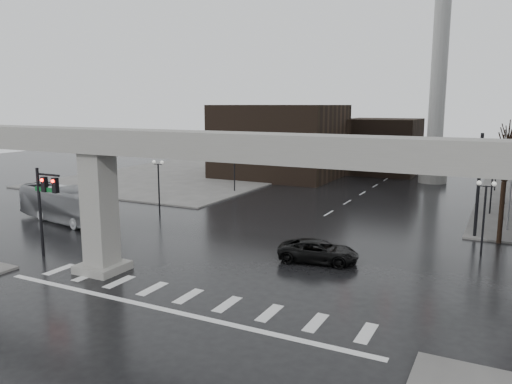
% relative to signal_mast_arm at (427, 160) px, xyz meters
% --- Properties ---
extents(ground, '(160.00, 160.00, 0.00)m').
position_rel_signal_mast_arm_xyz_m(ground, '(-8.99, -18.80, -5.83)').
color(ground, black).
rests_on(ground, ground).
extents(sidewalk_nw, '(28.00, 36.00, 0.15)m').
position_rel_signal_mast_arm_xyz_m(sidewalk_nw, '(-34.99, 17.20, -5.75)').
color(sidewalk_nw, slate).
rests_on(sidewalk_nw, ground).
extents(elevated_guideway, '(48.00, 2.60, 8.70)m').
position_rel_signal_mast_arm_xyz_m(elevated_guideway, '(-7.73, -18.80, 1.05)').
color(elevated_guideway, gray).
rests_on(elevated_guideway, ground).
extents(building_far_left, '(16.00, 14.00, 10.00)m').
position_rel_signal_mast_arm_xyz_m(building_far_left, '(-22.99, 23.20, -0.83)').
color(building_far_left, black).
rests_on(building_far_left, ground).
extents(building_far_mid, '(10.00, 10.00, 8.00)m').
position_rel_signal_mast_arm_xyz_m(building_far_mid, '(-10.99, 33.20, -1.83)').
color(building_far_mid, black).
rests_on(building_far_mid, ground).
extents(smokestack, '(3.60, 3.60, 30.00)m').
position_rel_signal_mast_arm_xyz_m(smokestack, '(-2.99, 27.20, 7.52)').
color(smokestack, '#B8B8B4').
rests_on(smokestack, ground).
extents(signal_mast_arm, '(12.12, 0.43, 8.00)m').
position_rel_signal_mast_arm_xyz_m(signal_mast_arm, '(0.00, 0.00, 0.00)').
color(signal_mast_arm, black).
rests_on(signal_mast_arm, ground).
extents(signal_left_pole, '(2.30, 0.30, 6.00)m').
position_rel_signal_mast_arm_xyz_m(signal_left_pole, '(-21.24, -18.30, -1.76)').
color(signal_left_pole, black).
rests_on(signal_left_pole, ground).
extents(lamp_right_0, '(1.22, 0.32, 5.11)m').
position_rel_signal_mast_arm_xyz_m(lamp_right_0, '(4.51, -4.80, -2.36)').
color(lamp_right_0, black).
rests_on(lamp_right_0, ground).
extents(lamp_right_1, '(1.22, 0.32, 5.11)m').
position_rel_signal_mast_arm_xyz_m(lamp_right_1, '(4.51, 9.20, -2.36)').
color(lamp_right_1, black).
rests_on(lamp_right_1, ground).
extents(lamp_right_2, '(1.22, 0.32, 5.11)m').
position_rel_signal_mast_arm_xyz_m(lamp_right_2, '(4.51, 23.20, -2.36)').
color(lamp_right_2, black).
rests_on(lamp_right_2, ground).
extents(lamp_left_0, '(1.22, 0.32, 5.11)m').
position_rel_signal_mast_arm_xyz_m(lamp_left_0, '(-22.49, -4.80, -2.36)').
color(lamp_left_0, black).
rests_on(lamp_left_0, ground).
extents(lamp_left_1, '(1.22, 0.32, 5.11)m').
position_rel_signal_mast_arm_xyz_m(lamp_left_1, '(-22.49, 9.20, -2.36)').
color(lamp_left_1, black).
rests_on(lamp_left_1, ground).
extents(lamp_left_2, '(1.22, 0.32, 5.11)m').
position_rel_signal_mast_arm_xyz_m(lamp_left_2, '(-22.49, 23.20, -2.36)').
color(lamp_left_2, black).
rests_on(lamp_left_2, ground).
extents(tree_right_0, '(1.09, 1.58, 7.50)m').
position_rel_signal_mast_arm_xyz_m(tree_right_0, '(5.54, -0.78, -3.04)').
color(tree_right_0, black).
rests_on(tree_right_0, ground).
extents(tree_right_1, '(1.09, 1.61, 7.67)m').
position_rel_signal_mast_arm_xyz_m(tree_right_1, '(5.54, 7.22, -2.98)').
color(tree_right_1, black).
rests_on(tree_right_1, ground).
extents(tree_right_2, '(1.10, 1.63, 7.85)m').
position_rel_signal_mast_arm_xyz_m(tree_right_2, '(5.54, 15.22, -2.91)').
color(tree_right_2, black).
rests_on(tree_right_2, ground).
extents(tree_right_3, '(1.11, 1.66, 8.02)m').
position_rel_signal_mast_arm_xyz_m(tree_right_3, '(5.54, 23.22, -2.85)').
color(tree_right_3, black).
rests_on(tree_right_3, ground).
extents(tree_right_4, '(1.12, 1.69, 8.19)m').
position_rel_signal_mast_arm_xyz_m(tree_right_4, '(5.54, 31.22, -2.79)').
color(tree_right_4, black).
rests_on(tree_right_4, ground).
extents(pickup_truck, '(5.49, 3.22, 1.43)m').
position_rel_signal_mast_arm_xyz_m(pickup_truck, '(-4.84, -11.10, -5.11)').
color(pickup_truck, black).
rests_on(pickup_truck, ground).
extents(city_bus, '(11.53, 4.77, 3.13)m').
position_rel_signal_mast_arm_xyz_m(city_bus, '(-28.17, -10.40, -4.26)').
color(city_bus, '#A8A8AD').
rests_on(city_bus, ground).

